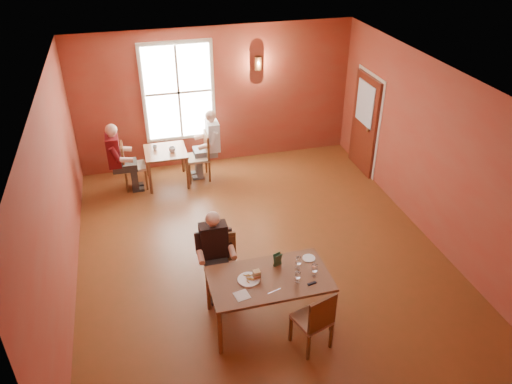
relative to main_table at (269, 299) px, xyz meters
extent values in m
cube|color=brown|center=(0.29, 1.59, -0.39)|extent=(6.00, 7.00, 0.01)
cube|color=brown|center=(0.29, 5.09, 1.11)|extent=(6.00, 0.04, 3.00)
cube|color=brown|center=(0.29, -1.91, 1.11)|extent=(6.00, 0.04, 3.00)
cube|color=brown|center=(-2.71, 1.59, 1.11)|extent=(0.04, 7.00, 3.00)
cube|color=brown|center=(3.29, 1.59, 1.11)|extent=(0.04, 7.00, 3.00)
cube|color=white|center=(0.29, 1.59, 2.61)|extent=(6.00, 7.00, 0.04)
cube|color=white|center=(-0.51, 5.04, 1.31)|extent=(1.36, 0.10, 1.96)
cube|color=maroon|center=(3.23, 3.89, 0.66)|extent=(0.12, 1.04, 2.10)
cylinder|color=brown|center=(1.19, 4.99, 1.81)|extent=(0.16, 0.16, 0.28)
cylinder|color=white|center=(-0.29, 0.02, 0.41)|extent=(0.36, 0.36, 0.04)
cube|color=#B9824E|center=(-0.17, 0.03, 0.44)|extent=(0.10, 0.09, 0.11)
cube|color=#25452B|center=(0.18, 0.23, 0.49)|extent=(0.13, 0.10, 0.20)
cube|color=#B5B4C6|center=(-0.01, -0.27, 0.39)|extent=(0.20, 0.07, 0.00)
cube|color=white|center=(-0.45, -0.24, 0.39)|extent=(0.22, 0.22, 0.01)
cylinder|color=white|center=(0.66, 0.25, 0.40)|extent=(0.22, 0.22, 0.01)
cube|color=black|center=(0.52, -0.26, 0.40)|extent=(0.13, 0.06, 0.02)
imported|color=silver|center=(-0.81, 4.25, 0.40)|extent=(0.15, 0.15, 0.11)
imported|color=white|center=(-1.15, 4.45, 0.40)|extent=(0.12, 0.12, 0.09)
camera|label=1|loc=(-1.53, -4.98, 4.90)|focal=35.00mm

